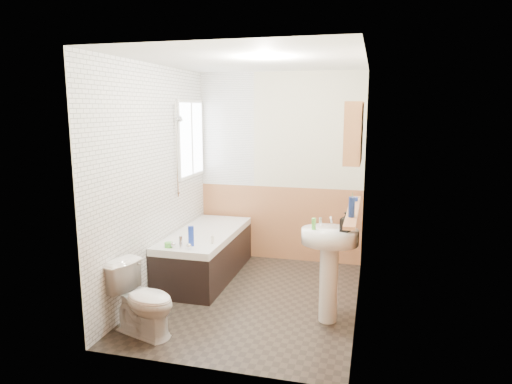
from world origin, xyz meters
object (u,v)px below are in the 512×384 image
bathtub (206,253)px  medicine_cabinet (354,133)px  pine_shelf (353,211)px  sink (329,256)px  toilet (143,300)px

bathtub → medicine_cabinet: (1.74, -0.62, 1.51)m
pine_shelf → medicine_cabinet: (-0.03, 0.13, 0.72)m
sink → pine_shelf: (0.20, 0.09, 0.43)m
sink → toilet: bearing=-145.7°
bathtub → pine_shelf: size_ratio=1.22×
toilet → pine_shelf: bearing=-48.9°
toilet → medicine_cabinet: (1.77, 0.90, 1.48)m
pine_shelf → medicine_cabinet: medicine_cabinet is taller
bathtub → toilet: size_ratio=2.47×
toilet → medicine_cabinet: size_ratio=1.05×
bathtub → sink: 1.81m
sink → medicine_cabinet: 1.19m
pine_shelf → medicine_cabinet: bearing=102.2°
toilet → sink: 1.77m
toilet → sink: sink is taller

